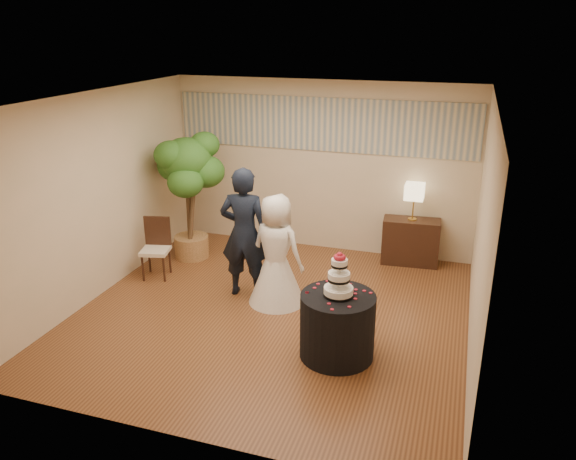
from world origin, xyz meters
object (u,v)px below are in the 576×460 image
(groom, at_px, (244,233))
(cake_table, at_px, (337,326))
(wedding_cake, at_px, (339,274))
(ficus_tree, at_px, (188,196))
(console, at_px, (410,242))
(bride, at_px, (276,250))
(side_chair, at_px, (155,249))
(table_lamp, at_px, (414,202))

(groom, xyz_separation_m, cake_table, (1.59, -1.14, -0.54))
(wedding_cake, height_order, ficus_tree, ficus_tree)
(cake_table, height_order, wedding_cake, wedding_cake)
(ficus_tree, bearing_deg, console, 13.74)
(bride, relative_size, wedding_cake, 2.92)
(wedding_cake, distance_m, console, 3.07)
(groom, xyz_separation_m, side_chair, (-1.49, 0.12, -0.47))
(console, height_order, ficus_tree, ficus_tree)
(groom, relative_size, console, 2.10)
(console, xyz_separation_m, ficus_tree, (-3.43, -0.84, 0.68))
(table_lamp, xyz_separation_m, ficus_tree, (-3.43, -0.84, 0.02))
(groom, relative_size, table_lamp, 3.18)
(groom, xyz_separation_m, console, (2.08, 1.82, -0.56))
(table_lamp, distance_m, side_chair, 4.00)
(bride, height_order, wedding_cake, bride)
(groom, height_order, side_chair, groom)
(wedding_cake, xyz_separation_m, table_lamp, (0.50, 2.96, -0.01))
(side_chair, bearing_deg, groom, -17.80)
(groom, xyz_separation_m, wedding_cake, (1.59, -1.14, 0.11))
(groom, height_order, console, groom)
(groom, relative_size, bride, 1.20)
(cake_table, bearing_deg, ficus_tree, 144.14)
(cake_table, xyz_separation_m, console, (0.50, 2.96, -0.02))
(bride, bearing_deg, cake_table, 148.59)
(bride, height_order, ficus_tree, ficus_tree)
(table_lamp, relative_size, ficus_tree, 0.28)
(bride, distance_m, side_chair, 2.02)
(bride, bearing_deg, side_chair, 6.53)
(cake_table, relative_size, ficus_tree, 0.41)
(cake_table, xyz_separation_m, side_chair, (-3.08, 1.26, 0.07))
(table_lamp, bearing_deg, groom, -138.91)
(side_chair, bearing_deg, ficus_tree, 66.96)
(groom, bearing_deg, wedding_cake, 137.62)
(console, bearing_deg, groom, -143.47)
(console, height_order, table_lamp, table_lamp)
(wedding_cake, relative_size, side_chair, 0.58)
(side_chair, bearing_deg, cake_table, -35.58)
(cake_table, xyz_separation_m, table_lamp, (0.50, 2.96, 0.64))
(cake_table, distance_m, wedding_cake, 0.65)
(console, distance_m, ficus_tree, 3.60)
(groom, distance_m, cake_table, 2.03)
(cake_table, xyz_separation_m, wedding_cake, (0.00, 0.00, 0.65))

